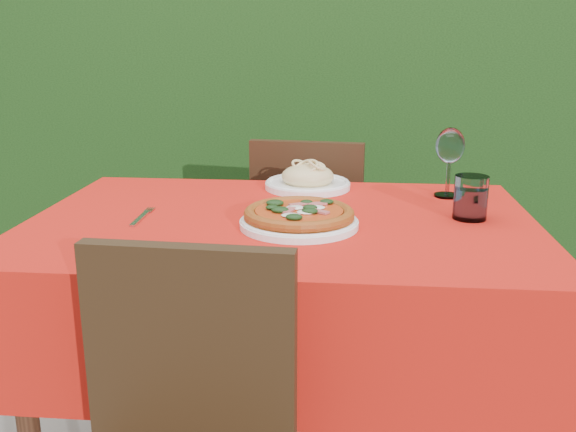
# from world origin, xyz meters

# --- Properties ---
(hedge) EXTENTS (3.20, 0.55, 1.78)m
(hedge) POSITION_xyz_m (0.00, 1.55, 0.92)
(hedge) COLOR black
(hedge) RESTS_ON ground
(dining_table) EXTENTS (1.26, 0.86, 0.75)m
(dining_table) POSITION_xyz_m (0.00, 0.00, 0.60)
(dining_table) COLOR #402414
(dining_table) RESTS_ON ground
(chair_far) EXTENTS (0.42, 0.42, 0.85)m
(chair_far) POSITION_xyz_m (0.03, 0.66, 0.49)
(chair_far) COLOR black
(chair_far) RESTS_ON ground
(pizza_plate) EXTENTS (0.29, 0.29, 0.05)m
(pizza_plate) POSITION_xyz_m (0.05, -0.07, 0.77)
(pizza_plate) COLOR white
(pizza_plate) RESTS_ON dining_table
(pasta_plate) EXTENTS (0.26, 0.26, 0.07)m
(pasta_plate) POSITION_xyz_m (0.04, 0.33, 0.77)
(pasta_plate) COLOR white
(pasta_plate) RESTS_ON dining_table
(water_glass) EXTENTS (0.08, 0.08, 0.11)m
(water_glass) POSITION_xyz_m (0.47, 0.04, 0.80)
(water_glass) COLOR silver
(water_glass) RESTS_ON dining_table
(wine_glass) EXTENTS (0.08, 0.08, 0.20)m
(wine_glass) POSITION_xyz_m (0.44, 0.27, 0.89)
(wine_glass) COLOR silver
(wine_glass) RESTS_ON dining_table
(fork) EXTENTS (0.03, 0.18, 0.00)m
(fork) POSITION_xyz_m (-0.35, -0.05, 0.75)
(fork) COLOR #BBBBC3
(fork) RESTS_ON dining_table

